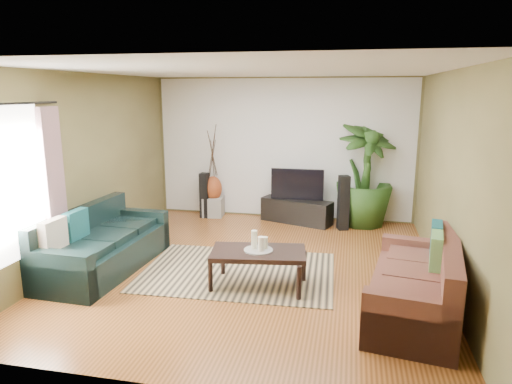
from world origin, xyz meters
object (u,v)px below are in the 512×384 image
(speaker_right, at_px, (343,203))
(tv_stand, at_px, (297,211))
(pedestal, at_px, (213,207))
(coffee_table, at_px, (258,269))
(side_table, at_px, (126,228))
(potted_plant, at_px, (364,175))
(sofa_left, at_px, (104,240))
(television, at_px, (297,184))
(sofa_right, at_px, (414,278))
(vase, at_px, (213,189))
(speaker_left, at_px, (205,195))

(speaker_right, bearing_deg, tv_stand, 146.33)
(tv_stand, distance_m, pedestal, 1.68)
(coffee_table, distance_m, side_table, 2.73)
(speaker_right, distance_m, potted_plant, 0.69)
(sofa_left, height_order, potted_plant, potted_plant)
(television, bearing_deg, speaker_right, -17.99)
(sofa_right, height_order, vase, sofa_right)
(sofa_right, height_order, coffee_table, sofa_right)
(sofa_left, distance_m, sofa_right, 4.07)
(tv_stand, bearing_deg, vase, -164.99)
(sofa_left, xyz_separation_m, speaker_left, (0.52, 2.85, 0.02))
(speaker_left, distance_m, speaker_right, 2.69)
(sofa_right, height_order, speaker_right, speaker_right)
(sofa_right, distance_m, speaker_right, 3.20)
(television, bearing_deg, pedestal, 176.58)
(pedestal, bearing_deg, vase, 0.00)
(sofa_left, relative_size, potted_plant, 1.14)
(potted_plant, distance_m, side_table, 4.29)
(potted_plant, distance_m, pedestal, 2.98)
(potted_plant, xyz_separation_m, pedestal, (-2.89, 0.00, -0.75))
(speaker_right, distance_m, vase, 2.57)
(sofa_left, distance_m, television, 3.71)
(speaker_left, xyz_separation_m, pedestal, (0.14, 0.12, -0.25))
(coffee_table, relative_size, vase, 2.39)
(vase, bearing_deg, side_table, -115.30)
(potted_plant, bearing_deg, speaker_right, -132.24)
(television, bearing_deg, coffee_table, -92.35)
(pedestal, bearing_deg, speaker_left, -139.83)
(television, relative_size, potted_plant, 0.52)
(speaker_right, bearing_deg, speaker_left, 157.47)
(coffee_table, relative_size, tv_stand, 0.88)
(speaker_left, distance_m, pedestal, 0.31)
(tv_stand, distance_m, potted_plant, 1.42)
(tv_stand, xyz_separation_m, television, (-0.00, 0.02, 0.51))
(pedestal, relative_size, vase, 0.78)
(sofa_left, xyz_separation_m, speaker_right, (3.20, 2.58, 0.06))
(tv_stand, relative_size, vase, 2.73)
(television, bearing_deg, side_table, -144.99)
(sofa_left, xyz_separation_m, sofa_right, (4.04, -0.50, 0.00))
(sofa_left, xyz_separation_m, television, (2.33, 2.86, 0.31))
(speaker_right, distance_m, side_table, 3.77)
(vase, bearing_deg, pedestal, 0.00)
(potted_plant, height_order, vase, potted_plant)
(sofa_left, distance_m, tv_stand, 3.68)
(tv_stand, height_order, potted_plant, potted_plant)
(sofa_right, distance_m, television, 3.79)
(sofa_right, height_order, side_table, sofa_right)
(coffee_table, height_order, speaker_right, speaker_right)
(sofa_left, relative_size, sofa_right, 1.11)
(speaker_left, xyz_separation_m, vase, (0.14, 0.12, 0.12))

